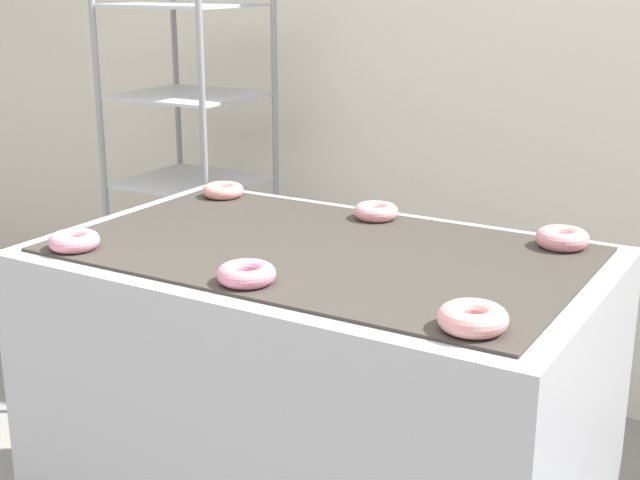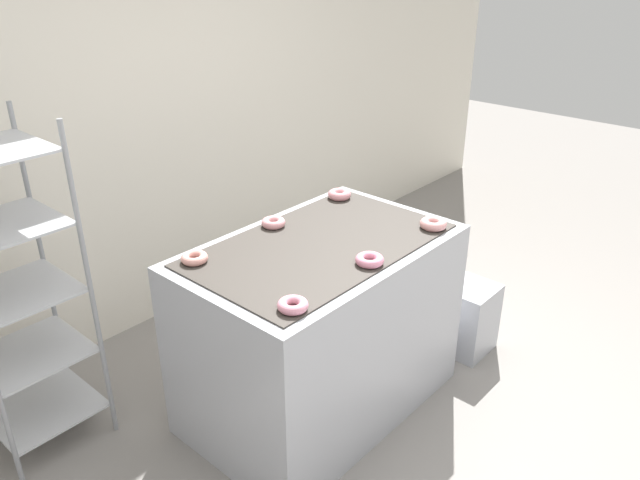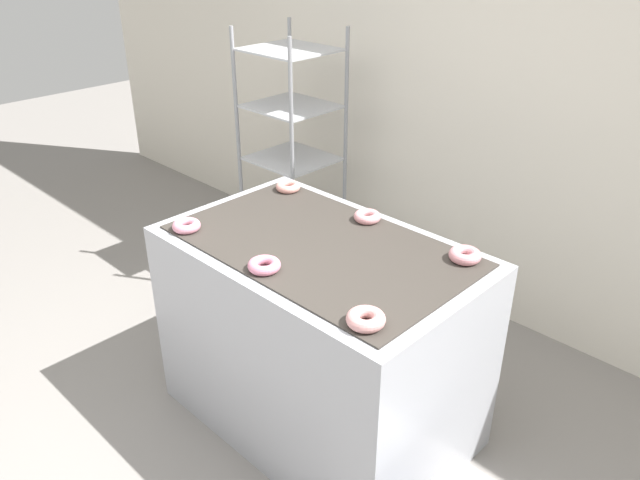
{
  "view_description": "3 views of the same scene",
  "coord_description": "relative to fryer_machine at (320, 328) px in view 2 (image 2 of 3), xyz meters",
  "views": [
    {
      "loc": [
        1.07,
        -1.14,
        1.63
      ],
      "look_at": [
        0.0,
        0.68,
        0.99
      ],
      "focal_mm": 50.0,
      "sensor_mm": 36.0,
      "label": 1
    },
    {
      "loc": [
        -2.03,
        -1.12,
        2.3
      ],
      "look_at": [
        0.0,
        0.68,
        0.99
      ],
      "focal_mm": 35.0,
      "sensor_mm": 36.0,
      "label": 2
    },
    {
      "loc": [
        1.63,
        -0.99,
        2.22
      ],
      "look_at": [
        0.0,
        0.68,
        0.99
      ],
      "focal_mm": 35.0,
      "sensor_mm": 36.0,
      "label": 3
    }
  ],
  "objects": [
    {
      "name": "ground_plane",
      "position": [
        -0.0,
        -0.68,
        -0.49
      ],
      "size": [
        14.0,
        14.0,
        0.0
      ],
      "primitive_type": "plane",
      "color": "gray"
    },
    {
      "name": "wall_back",
      "position": [
        -0.0,
        1.44,
        0.91
      ],
      "size": [
        8.0,
        0.05,
        2.8
      ],
      "color": "silver",
      "rests_on": "ground_plane"
    },
    {
      "name": "fryer_machine",
      "position": [
        0.0,
        0.0,
        0.0
      ],
      "size": [
        1.38,
        0.87,
        0.97
      ],
      "color": "#A8AAB2",
      "rests_on": "ground_plane"
    },
    {
      "name": "baking_rack_cart",
      "position": [
        -1.11,
        0.89,
        0.35
      ],
      "size": [
        0.52,
        0.48,
        1.65
      ],
      "color": "gray",
      "rests_on": "ground_plane"
    },
    {
      "name": "glaze_bin",
      "position": [
        0.98,
        -0.3,
        -0.27
      ],
      "size": [
        0.3,
        0.36,
        0.44
      ],
      "color": "#A8AAB2",
      "rests_on": "ground_plane"
    },
    {
      "name": "donut_near_left",
      "position": [
        -0.52,
        -0.32,
        0.51
      ],
      "size": [
        0.13,
        0.13,
        0.04
      ],
      "primitive_type": "torus",
      "color": "pink",
      "rests_on": "fryer_machine"
    },
    {
      "name": "donut_near_center",
      "position": [
        -0.01,
        -0.31,
        0.51
      ],
      "size": [
        0.13,
        0.13,
        0.04
      ],
      "primitive_type": "torus",
      "color": "pink",
      "rests_on": "fryer_machine"
    },
    {
      "name": "donut_near_right",
      "position": [
        0.52,
        -0.31,
        0.51
      ],
      "size": [
        0.14,
        0.14,
        0.05
      ],
      "primitive_type": "torus",
      "color": "#D4918E",
      "rests_on": "fryer_machine"
    },
    {
      "name": "donut_far_left",
      "position": [
        -0.52,
        0.3,
        0.51
      ],
      "size": [
        0.12,
        0.12,
        0.04
      ],
      "primitive_type": "torus",
      "color": "#DE9489",
      "rests_on": "fryer_machine"
    },
    {
      "name": "donut_far_center",
      "position": [
        -0.01,
        0.32,
        0.51
      ],
      "size": [
        0.12,
        0.12,
        0.04
      ],
      "primitive_type": "torus",
      "color": "pink",
      "rests_on": "fryer_machine"
    },
    {
      "name": "donut_far_right",
      "position": [
        0.52,
        0.31,
        0.51
      ],
      "size": [
        0.13,
        0.13,
        0.05
      ],
      "primitive_type": "torus",
      "color": "#D48990",
      "rests_on": "fryer_machine"
    }
  ]
}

